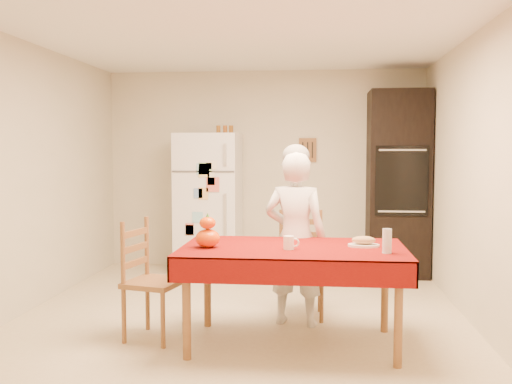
# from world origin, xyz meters

# --- Properties ---
(floor) EXTENTS (4.50, 4.50, 0.00)m
(floor) POSITION_xyz_m (0.00, 0.00, 0.00)
(floor) COLOR #C9B691
(floor) RESTS_ON ground
(room_shell) EXTENTS (4.02, 4.52, 2.51)m
(room_shell) POSITION_xyz_m (0.00, 0.00, 1.62)
(room_shell) COLOR beige
(room_shell) RESTS_ON ground
(refrigerator) EXTENTS (0.75, 0.74, 1.70)m
(refrigerator) POSITION_xyz_m (-0.65, 1.88, 0.85)
(refrigerator) COLOR white
(refrigerator) RESTS_ON floor
(oven_cabinet) EXTENTS (0.70, 0.62, 2.20)m
(oven_cabinet) POSITION_xyz_m (1.63, 1.93, 1.10)
(oven_cabinet) COLOR black
(oven_cabinet) RESTS_ON floor
(dining_table) EXTENTS (1.70, 1.00, 0.76)m
(dining_table) POSITION_xyz_m (0.49, -0.69, 0.69)
(dining_table) COLOR brown
(dining_table) RESTS_ON floor
(chair_far) EXTENTS (0.43, 0.42, 0.95)m
(chair_far) POSITION_xyz_m (0.53, 0.12, 0.51)
(chair_far) COLOR brown
(chair_far) RESTS_ON floor
(chair_left) EXTENTS (0.49, 0.50, 0.95)m
(chair_left) POSITION_xyz_m (-0.67, -0.64, 0.51)
(chair_left) COLOR brown
(chair_left) RESTS_ON floor
(seated_woman) EXTENTS (0.61, 0.46, 1.49)m
(seated_woman) POSITION_xyz_m (0.49, -0.16, 0.74)
(seated_woman) COLOR silver
(seated_woman) RESTS_ON floor
(coffee_mug) EXTENTS (0.08, 0.08, 0.10)m
(coffee_mug) POSITION_xyz_m (0.46, -0.80, 0.81)
(coffee_mug) COLOR white
(coffee_mug) RESTS_ON dining_table
(pumpkin_lower) EXTENTS (0.19, 0.19, 0.14)m
(pumpkin_lower) POSITION_xyz_m (-0.15, -0.78, 0.83)
(pumpkin_lower) COLOR #E44E05
(pumpkin_lower) RESTS_ON dining_table
(pumpkin_upper) EXTENTS (0.12, 0.12, 0.09)m
(pumpkin_upper) POSITION_xyz_m (-0.15, -0.78, 0.95)
(pumpkin_upper) COLOR #CF5604
(pumpkin_upper) RESTS_ON pumpkin_lower
(wine_glass) EXTENTS (0.07, 0.07, 0.18)m
(wine_glass) POSITION_xyz_m (1.17, -0.89, 0.85)
(wine_glass) COLOR silver
(wine_glass) RESTS_ON dining_table
(bread_plate) EXTENTS (0.24, 0.24, 0.02)m
(bread_plate) POSITION_xyz_m (1.02, -0.62, 0.77)
(bread_plate) COLOR white
(bread_plate) RESTS_ON dining_table
(bread_loaf) EXTENTS (0.18, 0.10, 0.06)m
(bread_loaf) POSITION_xyz_m (1.02, -0.62, 0.81)
(bread_loaf) COLOR #97794A
(bread_loaf) RESTS_ON bread_plate
(spice_jar_left) EXTENTS (0.05, 0.05, 0.10)m
(spice_jar_left) POSITION_xyz_m (-0.54, 1.93, 1.75)
(spice_jar_left) COLOR brown
(spice_jar_left) RESTS_ON refrigerator
(spice_jar_mid) EXTENTS (0.05, 0.05, 0.10)m
(spice_jar_mid) POSITION_xyz_m (-0.45, 1.93, 1.75)
(spice_jar_mid) COLOR brown
(spice_jar_mid) RESTS_ON refrigerator
(spice_jar_right) EXTENTS (0.05, 0.05, 0.10)m
(spice_jar_right) POSITION_xyz_m (-0.38, 1.93, 1.75)
(spice_jar_right) COLOR brown
(spice_jar_right) RESTS_ON refrigerator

